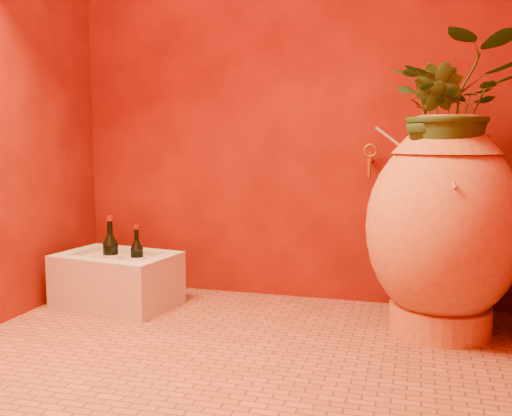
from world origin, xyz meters
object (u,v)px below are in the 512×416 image
(wall_tap, at_px, (370,158))
(wine_bottle_a, at_px, (111,257))
(wine_bottle_b, at_px, (137,259))
(stone_basin, at_px, (117,281))
(wine_bottle_c, at_px, (110,258))
(amphora, at_px, (443,227))

(wall_tap, bearing_deg, wine_bottle_a, -162.26)
(wine_bottle_b, bearing_deg, wall_tap, 16.33)
(wine_bottle_a, height_order, wall_tap, wall_tap)
(stone_basin, relative_size, wine_bottle_a, 1.94)
(wine_bottle_b, bearing_deg, wine_bottle_a, -149.36)
(wine_bottle_a, relative_size, wine_bottle_c, 1.11)
(amphora, xyz_separation_m, stone_basin, (-1.70, -0.02, -0.37))
(wine_bottle_c, xyz_separation_m, wall_tap, (1.35, 0.39, 0.54))
(wall_tap, bearing_deg, wine_bottle_c, -164.06)
(amphora, relative_size, wall_tap, 5.93)
(amphora, distance_m, wine_bottle_c, 1.74)
(wine_bottle_b, xyz_separation_m, wall_tap, (1.21, 0.35, 0.55))
(wine_bottle_a, xyz_separation_m, wine_bottle_c, (-0.03, 0.04, -0.01))
(amphora, bearing_deg, stone_basin, -179.26)
(amphora, height_order, stone_basin, amphora)
(wine_bottle_c, relative_size, wall_tap, 1.81)
(amphora, distance_m, wall_tap, 0.59)
(wine_bottle_a, bearing_deg, wall_tap, 17.74)
(wine_bottle_b, relative_size, wine_bottle_c, 0.94)
(stone_basin, height_order, wine_bottle_b, wine_bottle_b)
(amphora, relative_size, stone_basin, 1.51)
(amphora, bearing_deg, wall_tap, 137.86)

